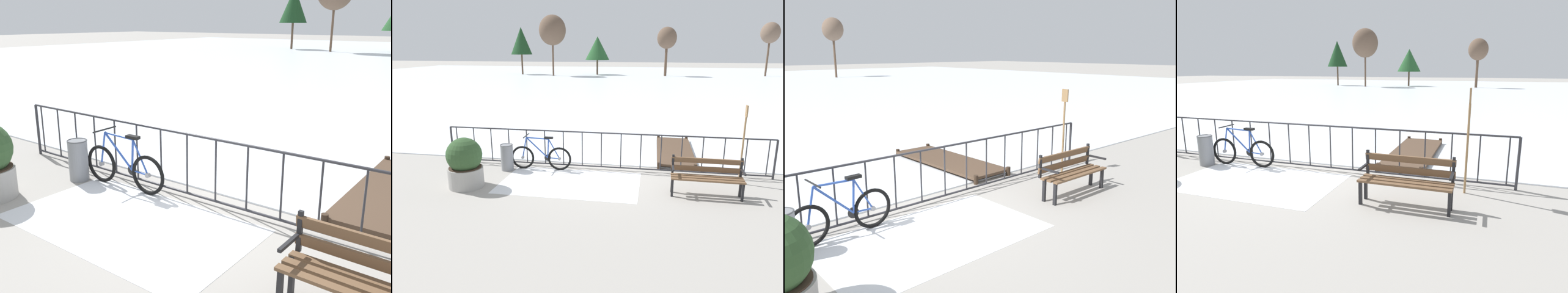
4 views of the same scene
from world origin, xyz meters
TOP-DOWN VIEW (x-y plane):
  - ground_plane at (0.00, 0.00)m, footprint 160.00×160.00m
  - snow_patch at (-0.62, -1.20)m, footprint 3.47×2.02m
  - railing_fence at (0.00, 0.00)m, footprint 9.06×0.06m
  - bicycle_near_railing at (-1.65, -0.30)m, footprint 1.71×0.52m
  - park_bench at (2.64, -1.39)m, footprint 1.61×0.50m
  - oar_upright at (3.56, -0.48)m, footprint 0.04×0.16m
  - wooden_dock at (2.09, 1.92)m, footprint 1.10×3.34m
  - tree_west_mid at (14.39, 37.76)m, footprint 2.17×2.17m

SIDE VIEW (x-z plane):
  - ground_plane at x=0.00m, z-range 0.00..0.00m
  - snow_patch at x=-0.62m, z-range 0.00..0.01m
  - wooden_dock at x=2.09m, z-range 0.02..0.22m
  - bicycle_near_railing at x=-1.65m, z-range -0.12..0.86m
  - park_bench at x=2.64m, z-range 0.07..0.96m
  - railing_fence at x=0.00m, z-range 0.02..1.09m
  - oar_upright at x=3.56m, z-range 0.15..2.13m
  - tree_west_mid at x=14.39m, z-range 1.86..8.08m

